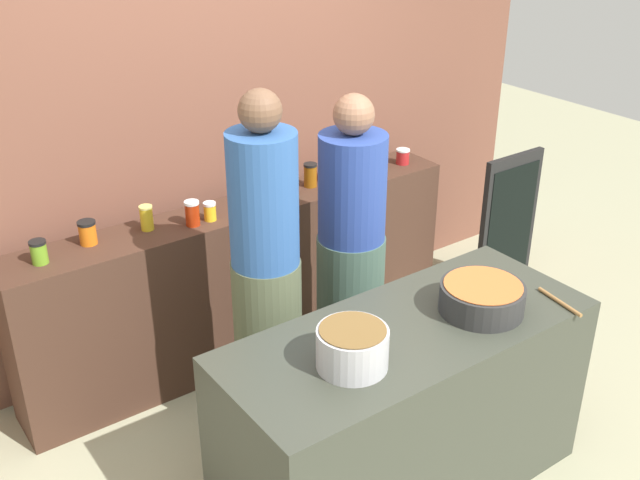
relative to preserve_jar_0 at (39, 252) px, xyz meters
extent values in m
plane|color=tan|center=(1.12, -1.09, -1.01)|extent=(12.00, 12.00, 0.00)
cube|color=brown|center=(1.12, 0.36, 0.49)|extent=(4.80, 0.12, 3.00)
cube|color=#432A1E|center=(1.12, 0.01, -0.54)|extent=(2.70, 0.36, 0.96)
cube|color=#393D32|center=(1.12, -1.39, -0.57)|extent=(1.70, 0.70, 0.89)
cylinder|color=#669823|center=(0.00, 0.00, -0.01)|extent=(0.08, 0.08, 0.10)
cylinder|color=black|center=(0.00, 0.00, 0.05)|extent=(0.08, 0.08, 0.01)
cylinder|color=orange|center=(0.26, 0.06, 0.00)|extent=(0.09, 0.09, 0.11)
cylinder|color=black|center=(0.26, 0.06, 0.06)|extent=(0.09, 0.09, 0.01)
cylinder|color=gold|center=(0.57, 0.04, 0.00)|extent=(0.07, 0.07, 0.12)
cylinder|color=#D6C666|center=(0.57, 0.04, 0.07)|extent=(0.07, 0.07, 0.01)
cylinder|color=#A6280C|center=(0.79, -0.05, 0.00)|extent=(0.08, 0.08, 0.12)
cylinder|color=silver|center=(0.79, -0.05, 0.07)|extent=(0.08, 0.08, 0.01)
cylinder|color=yellow|center=(0.89, -0.04, -0.02)|extent=(0.07, 0.07, 0.09)
cylinder|color=silver|center=(0.89, -0.04, 0.04)|extent=(0.07, 0.07, 0.01)
cylinder|color=olive|center=(1.15, -0.04, -0.02)|extent=(0.08, 0.08, 0.09)
cylinder|color=black|center=(1.15, -0.04, 0.03)|extent=(0.08, 0.08, 0.01)
cylinder|color=#295826|center=(1.42, -0.04, -0.01)|extent=(0.07, 0.07, 0.09)
cylinder|color=black|center=(1.42, -0.04, 0.04)|extent=(0.07, 0.07, 0.01)
cylinder|color=#894B0E|center=(1.60, 0.03, 0.00)|extent=(0.08, 0.08, 0.13)
cylinder|color=black|center=(1.60, 0.03, 0.08)|extent=(0.08, 0.08, 0.01)
cylinder|color=#B02715|center=(1.73, 0.06, -0.01)|extent=(0.08, 0.08, 0.09)
cylinder|color=silver|center=(1.73, 0.06, 0.04)|extent=(0.08, 0.08, 0.01)
cylinder|color=olive|center=(1.87, 0.06, -0.01)|extent=(0.07, 0.07, 0.10)
cylinder|color=#D6C666|center=(1.87, 0.06, 0.05)|extent=(0.08, 0.08, 0.01)
cylinder|color=#375A35|center=(2.12, 0.01, -0.01)|extent=(0.07, 0.07, 0.09)
cylinder|color=black|center=(2.12, 0.01, 0.04)|extent=(0.08, 0.08, 0.01)
cylinder|color=#B12022|center=(2.29, -0.01, -0.02)|extent=(0.08, 0.08, 0.09)
cylinder|color=silver|center=(2.29, -0.01, 0.03)|extent=(0.09, 0.09, 0.01)
cylinder|color=#B7B7BC|center=(0.76, -1.46, -0.04)|extent=(0.29, 0.29, 0.17)
cylinder|color=brown|center=(0.76, -1.46, 0.05)|extent=(0.26, 0.26, 0.00)
cylinder|color=#2D2D2D|center=(1.47, -1.47, -0.06)|extent=(0.38, 0.38, 0.13)
cylinder|color=#C1632E|center=(1.47, -1.47, 0.01)|extent=(0.35, 0.35, 0.00)
cylinder|color=#9E703D|center=(1.81, -1.63, -0.11)|extent=(0.06, 0.27, 0.02)
cylinder|color=#51593F|center=(0.81, -0.73, -0.50)|extent=(0.33, 0.33, 1.02)
cylinder|color=#2D5696|center=(0.81, -0.73, 0.32)|extent=(0.32, 0.32, 0.63)
sphere|color=brown|center=(0.81, -0.73, 0.73)|extent=(0.19, 0.19, 0.19)
cylinder|color=#435F50|center=(1.42, -0.60, -0.56)|extent=(0.36, 0.36, 0.92)
cylinder|color=#2A4392|center=(1.42, -0.60, 0.18)|extent=(0.35, 0.35, 0.56)
sphere|color=#8C6047|center=(1.42, -0.60, 0.57)|extent=(0.21, 0.21, 0.21)
cube|color=black|center=(2.84, -0.46, -0.50)|extent=(0.49, 0.04, 1.03)
cube|color=black|center=(2.84, -0.48, -0.45)|extent=(0.42, 0.01, 0.78)
camera|label=1|loc=(-0.79, -3.38, 1.66)|focal=42.58mm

